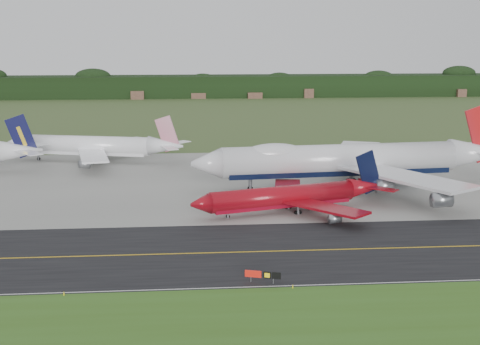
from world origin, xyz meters
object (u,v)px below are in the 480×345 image
(taxiway_sign, at_px, (263,275))
(jet_ba_747, at_px, (351,160))
(jet_red_737, at_px, (293,196))
(jet_star_tail, at_px, (94,146))

(taxiway_sign, bearing_deg, jet_ba_747, 65.17)
(taxiway_sign, bearing_deg, jet_red_737, 74.68)
(jet_ba_747, relative_size, jet_red_737, 1.83)
(jet_ba_747, distance_m, jet_red_737, 26.53)
(jet_ba_747, height_order, taxiway_sign, jet_ba_747)
(jet_ba_747, relative_size, taxiway_sign, 15.16)
(jet_star_tail, xyz_separation_m, taxiway_sign, (36.01, -95.89, -3.29))
(jet_red_737, bearing_deg, jet_star_tail, 129.18)
(jet_ba_747, height_order, jet_red_737, jet_ba_747)
(jet_red_737, relative_size, taxiway_sign, 8.27)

